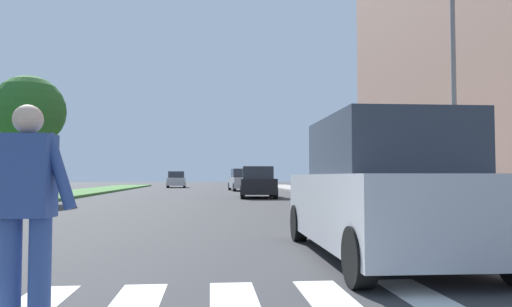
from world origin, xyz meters
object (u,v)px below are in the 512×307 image
object	(u,v)px
pedestrian_performer	(26,206)
sedan_midblock	(258,183)
suv_crossing	(382,192)
sedan_distant	(242,181)
sedan_far_horizon	(176,180)
tree_far	(29,112)
street_lamp_right	(450,55)

from	to	relation	value
pedestrian_performer	sedan_midblock	distance (m)	22.81
suv_crossing	sedan_distant	xyz separation A→B (m)	(0.07, 31.92, -0.13)
pedestrian_performer	suv_crossing	xyz separation A→B (m)	(3.78, 2.97, -0.00)
sedan_distant	sedan_far_horizon	size ratio (longest dim) A/B	1.01
pedestrian_performer	sedan_midblock	size ratio (longest dim) A/B	0.40
tree_far	suv_crossing	size ratio (longest dim) A/B	1.21
sedan_distant	sedan_far_horizon	bearing A→B (deg)	117.25
street_lamp_right	pedestrian_performer	size ratio (longest dim) A/B	4.44
sedan_distant	pedestrian_performer	bearing A→B (deg)	-96.30
sedan_far_horizon	sedan_distant	bearing A→B (deg)	-62.75
pedestrian_performer	tree_far	bearing A→B (deg)	109.73
sedan_midblock	sedan_far_horizon	distance (m)	24.72
tree_far	street_lamp_right	bearing A→B (deg)	-33.21
pedestrian_performer	sedan_distant	bearing A→B (deg)	83.70
tree_far	sedan_far_horizon	distance (m)	27.78
street_lamp_right	suv_crossing	bearing A→B (deg)	-123.98
tree_far	sedan_distant	xyz separation A→B (m)	(10.77, 15.59, -3.29)
tree_far	suv_crossing	xyz separation A→B (m)	(10.70, -16.32, -3.16)
pedestrian_performer	sedan_midblock	world-z (taller)	pedestrian_performer
pedestrian_performer	sedan_midblock	xyz separation A→B (m)	(3.90, 22.47, -0.16)
street_lamp_right	sedan_distant	distance (m)	26.09
street_lamp_right	pedestrian_performer	bearing A→B (deg)	-130.80
tree_far	street_lamp_right	xyz separation A→B (m)	(15.06, -9.86, 0.50)
street_lamp_right	tree_far	bearing A→B (deg)	146.79
suv_crossing	sedan_midblock	xyz separation A→B (m)	(0.12, 19.51, -0.15)
tree_far	sedan_distant	world-z (taller)	tree_far
street_lamp_right	sedan_midblock	bearing A→B (deg)	108.02
sedan_distant	sedan_midblock	bearing A→B (deg)	-89.78
tree_far	sedan_midblock	xyz separation A→B (m)	(10.82, 3.18, -3.32)
sedan_distant	tree_far	bearing A→B (deg)	-124.63
street_lamp_right	sedan_midblock	world-z (taller)	street_lamp_right
suv_crossing	sedan_distant	world-z (taller)	suv_crossing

